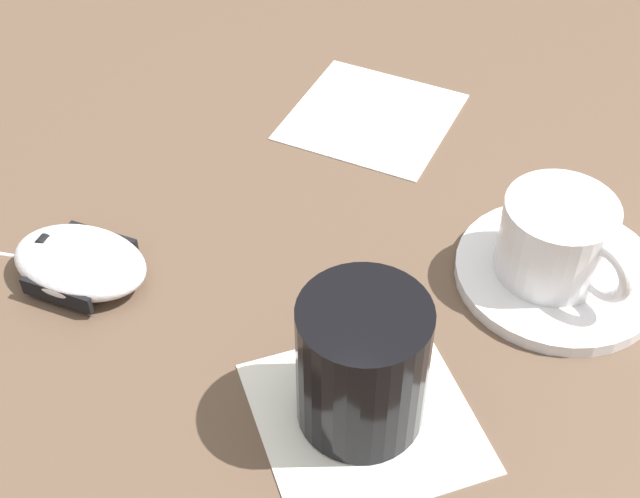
{
  "coord_description": "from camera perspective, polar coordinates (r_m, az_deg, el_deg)",
  "views": [
    {
      "loc": [
        0.32,
        -0.31,
        0.48
      ],
      "look_at": [
        -0.03,
        -0.01,
        0.03
      ],
      "focal_mm": 50.0,
      "sensor_mm": 36.0,
      "label": 1
    }
  ],
  "objects": [
    {
      "name": "saucer",
      "position": [
        0.68,
        14.96,
        -1.52
      ],
      "size": [
        0.15,
        0.15,
        0.01
      ],
      "primitive_type": "cylinder",
      "color": "white",
      "rests_on": "ground"
    },
    {
      "name": "coffee_cup",
      "position": [
        0.66,
        14.98,
        0.6
      ],
      "size": [
        0.11,
        0.08,
        0.06
      ],
      "color": "white",
      "rests_on": "saucer"
    },
    {
      "name": "ground_plane",
      "position": [
        0.66,
        2.24,
        -2.59
      ],
      "size": [
        3.0,
        3.0,
        0.0
      ],
      "primitive_type": "plane",
      "color": "brown"
    },
    {
      "name": "computer_mouse",
      "position": [
        0.68,
        -15.12,
        -0.81
      ],
      "size": [
        0.12,
        0.11,
        0.03
      ],
      "color": "silver",
      "rests_on": "ground"
    },
    {
      "name": "drinking_glass",
      "position": [
        0.55,
        2.72,
        -7.38
      ],
      "size": [
        0.08,
        0.08,
        0.1
      ],
      "primitive_type": "cylinder",
      "color": "black",
      "rests_on": "napkin_under_glass"
    },
    {
      "name": "napkin_spare",
      "position": [
        0.82,
        3.33,
        8.49
      ],
      "size": [
        0.18,
        0.18,
        0.0
      ],
      "primitive_type": "cube",
      "rotation": [
        0.0,
        0.0,
        0.41
      ],
      "color": "white",
      "rests_on": "ground"
    },
    {
      "name": "napkin_under_glass",
      "position": [
        0.58,
        2.87,
        -10.67
      ],
      "size": [
        0.18,
        0.18,
        0.0
      ],
      "primitive_type": "cube",
      "rotation": [
        0.0,
        0.0,
        -0.39
      ],
      "color": "silver",
      "rests_on": "ground"
    }
  ]
}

